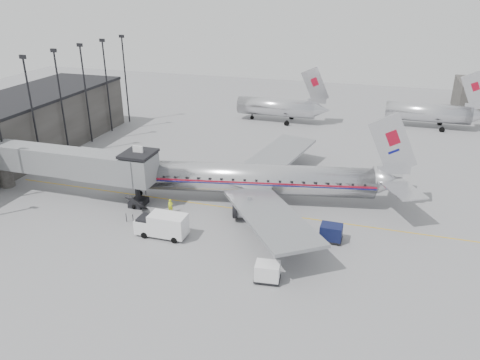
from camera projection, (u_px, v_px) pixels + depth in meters
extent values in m
plane|color=slate|center=(203.00, 232.00, 48.13)|extent=(160.00, 160.00, 0.00)
cube|color=gold|center=(247.00, 210.00, 52.60)|extent=(60.00, 0.15, 0.01)
cube|color=slate|center=(40.00, 159.00, 55.50)|extent=(12.00, 2.80, 3.00)
cube|color=slate|center=(106.00, 167.00, 53.08)|extent=(8.00, 3.00, 3.10)
cube|color=slate|center=(140.00, 169.00, 52.36)|extent=(3.20, 3.60, 3.20)
cube|color=black|center=(138.00, 154.00, 51.61)|extent=(3.40, 3.80, 0.30)
cube|color=white|center=(138.00, 149.00, 51.41)|extent=(1.20, 0.15, 0.80)
cylinder|color=black|center=(138.00, 194.00, 53.24)|extent=(0.56, 0.56, 2.80)
cube|color=black|center=(139.00, 202.00, 53.65)|extent=(1.60, 2.20, 0.70)
cylinder|color=black|center=(134.00, 206.00, 52.79)|extent=(0.30, 0.60, 0.60)
cylinder|color=black|center=(143.00, 199.00, 54.55)|extent=(0.30, 0.60, 0.60)
cylinder|color=#33312E|center=(7.00, 176.00, 58.12)|extent=(1.60, 1.60, 2.80)
cube|color=black|center=(137.00, 203.00, 50.88)|extent=(0.90, 3.20, 2.90)
cylinder|color=black|center=(33.00, 115.00, 61.33)|extent=(0.24, 0.24, 15.00)
cube|color=black|center=(23.00, 57.00, 58.37)|extent=(0.90, 0.25, 0.50)
cylinder|color=black|center=(62.00, 104.00, 66.61)|extent=(0.24, 0.24, 15.00)
cube|color=black|center=(53.00, 50.00, 63.64)|extent=(0.90, 0.25, 0.50)
cylinder|color=black|center=(86.00, 95.00, 71.88)|extent=(0.24, 0.24, 15.00)
cube|color=black|center=(80.00, 45.00, 68.91)|extent=(0.90, 0.25, 0.50)
cylinder|color=black|center=(107.00, 87.00, 77.15)|extent=(0.24, 0.24, 15.00)
cube|color=black|center=(102.00, 40.00, 74.19)|extent=(0.90, 0.25, 0.50)
cylinder|color=black|center=(126.00, 80.00, 82.42)|extent=(0.24, 0.24, 15.00)
cube|color=black|center=(121.00, 36.00, 79.46)|extent=(0.90, 0.25, 0.50)
cylinder|color=silver|center=(276.00, 107.00, 84.54)|extent=(14.00, 3.20, 3.20)
cube|color=silver|center=(315.00, 85.00, 80.98)|extent=(5.17, 0.26, 6.52)
cylinder|color=black|center=(252.00, 117.00, 86.58)|extent=(0.24, 0.24, 1.00)
cylinder|color=silver|center=(427.00, 113.00, 81.08)|extent=(14.00, 3.20, 3.20)
cube|color=silver|center=(475.00, 90.00, 77.52)|extent=(5.17, 0.26, 6.52)
cylinder|color=black|center=(399.00, 122.00, 83.12)|extent=(0.24, 0.24, 1.00)
cylinder|color=silver|center=(249.00, 179.00, 53.75)|extent=(28.35, 8.80, 3.48)
cone|color=silver|center=(119.00, 173.00, 55.24)|extent=(3.43, 3.95, 3.48)
cone|color=silver|center=(390.00, 181.00, 52.09)|extent=(4.32, 3.96, 3.30)
cube|color=maroon|center=(249.00, 177.00, 53.66)|extent=(28.35, 8.85, 0.17)
cube|color=#0B0E65|center=(249.00, 178.00, 53.75)|extent=(28.35, 8.85, 0.09)
cube|color=silver|center=(393.00, 144.00, 50.41)|extent=(5.72, 1.38, 7.22)
cube|color=gray|center=(276.00, 156.00, 61.32)|extent=(8.42, 15.81, 1.12)
cube|color=gray|center=(270.00, 216.00, 45.86)|extent=(12.86, 15.28, 1.12)
cylinder|color=gray|center=(256.00, 174.00, 58.75)|extent=(3.51, 2.55, 1.97)
cylinder|color=gray|center=(250.00, 209.00, 49.82)|extent=(3.51, 2.55, 1.97)
cylinder|color=black|center=(140.00, 191.00, 55.88)|extent=(0.19, 0.19, 1.22)
cylinder|color=black|center=(266.00, 188.00, 56.66)|extent=(0.24, 0.24, 1.32)
cylinder|color=black|center=(266.00, 189.00, 56.75)|extent=(0.99, 0.50, 0.94)
cylinder|color=black|center=(264.00, 206.00, 52.19)|extent=(0.24, 0.24, 1.32)
cylinder|color=black|center=(264.00, 207.00, 52.29)|extent=(0.99, 0.50, 0.94)
cube|color=white|center=(168.00, 225.00, 46.61)|extent=(3.70, 2.06, 2.15)
cube|color=white|center=(145.00, 225.00, 47.45)|extent=(1.65, 1.95, 1.44)
cube|color=black|center=(145.00, 219.00, 47.21)|extent=(1.24, 1.75, 0.62)
cylinder|color=black|center=(144.00, 235.00, 46.81)|extent=(0.66, 0.26, 0.66)
cylinder|color=black|center=(153.00, 227.00, 48.44)|extent=(0.66, 0.26, 0.66)
cylinder|color=black|center=(174.00, 240.00, 45.94)|extent=(0.66, 0.26, 0.66)
cylinder|color=black|center=(182.00, 231.00, 47.56)|extent=(0.66, 0.26, 0.66)
cube|color=#0E1439|center=(331.00, 232.00, 46.06)|extent=(2.15, 1.63, 1.48)
cube|color=black|center=(331.00, 239.00, 46.38)|extent=(2.26, 1.74, 0.13)
cylinder|color=black|center=(321.00, 241.00, 46.08)|extent=(0.32, 0.13, 0.32)
cylinder|color=black|center=(338.00, 244.00, 45.60)|extent=(0.32, 0.13, 0.32)
cylinder|color=black|center=(323.00, 235.00, 47.19)|extent=(0.32, 0.13, 0.32)
cylinder|color=black|center=(340.00, 238.00, 46.71)|extent=(0.32, 0.13, 0.32)
cube|color=white|center=(267.00, 271.00, 39.92)|extent=(2.24, 1.78, 1.45)
cube|color=black|center=(267.00, 279.00, 40.23)|extent=(2.35, 1.89, 0.12)
cylinder|color=black|center=(257.00, 282.00, 39.83)|extent=(0.32, 0.16, 0.31)
cylinder|color=black|center=(276.00, 284.00, 39.54)|extent=(0.32, 0.16, 0.31)
cylinder|color=black|center=(259.00, 274.00, 40.95)|extent=(0.32, 0.16, 0.31)
cylinder|color=black|center=(278.00, 276.00, 40.67)|extent=(0.32, 0.16, 0.31)
imported|color=#E0F31C|center=(170.00, 206.00, 51.79)|extent=(0.64, 0.48, 1.60)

